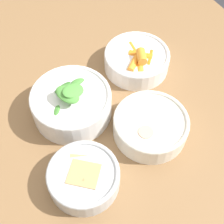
{
  "coord_description": "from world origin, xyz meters",
  "views": [
    {
      "loc": [
        0.42,
        -0.2,
        1.32
      ],
      "look_at": [
        0.07,
        -0.01,
        0.75
      ],
      "focal_mm": 50.0,
      "sensor_mm": 36.0,
      "label": 1
    }
  ],
  "objects_px": {
    "bowl_carrots": "(137,60)",
    "bowl_cookies": "(83,177)",
    "bowl_beans_hotdog": "(151,126)",
    "bowl_greens": "(71,103)"
  },
  "relations": [
    {
      "from": "bowl_greens",
      "to": "bowl_cookies",
      "type": "relative_size",
      "value": 1.26
    },
    {
      "from": "bowl_greens",
      "to": "bowl_cookies",
      "type": "bearing_deg",
      "value": -16.81
    },
    {
      "from": "bowl_beans_hotdog",
      "to": "bowl_cookies",
      "type": "bearing_deg",
      "value": -78.09
    },
    {
      "from": "bowl_cookies",
      "to": "bowl_beans_hotdog",
      "type": "bearing_deg",
      "value": 101.91
    },
    {
      "from": "bowl_carrots",
      "to": "bowl_greens",
      "type": "xyz_separation_m",
      "value": [
        0.05,
        -0.2,
        0.01
      ]
    },
    {
      "from": "bowl_carrots",
      "to": "bowl_cookies",
      "type": "xyz_separation_m",
      "value": [
        0.22,
        -0.26,
        -0.0
      ]
    },
    {
      "from": "bowl_greens",
      "to": "bowl_beans_hotdog",
      "type": "distance_m",
      "value": 0.18
    },
    {
      "from": "bowl_carrots",
      "to": "bowl_cookies",
      "type": "distance_m",
      "value": 0.34
    },
    {
      "from": "bowl_carrots",
      "to": "bowl_beans_hotdog",
      "type": "xyz_separation_m",
      "value": [
        0.18,
        -0.08,
        -0.0
      ]
    },
    {
      "from": "bowl_greens",
      "to": "bowl_cookies",
      "type": "distance_m",
      "value": 0.18
    }
  ]
}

